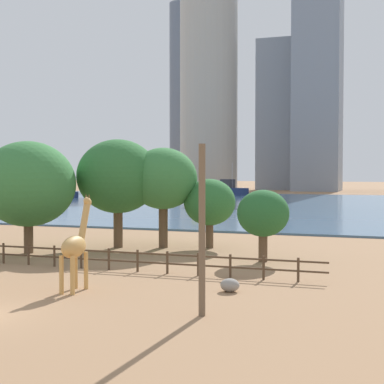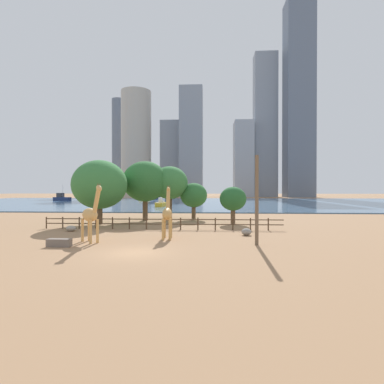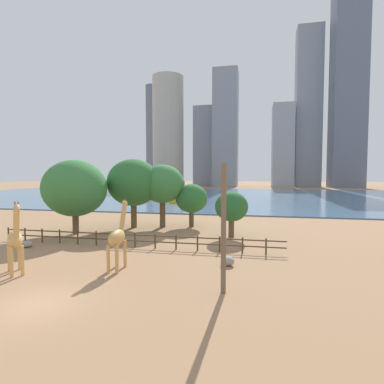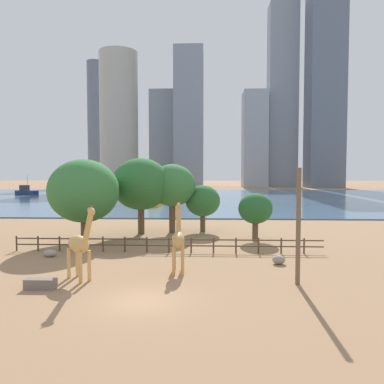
{
  "view_description": "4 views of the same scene",
  "coord_description": "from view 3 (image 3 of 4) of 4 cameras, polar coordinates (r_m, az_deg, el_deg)",
  "views": [
    {
      "loc": [
        16.41,
        -19.26,
        6.0
      ],
      "look_at": [
        -1.9,
        32.84,
        3.89
      ],
      "focal_mm": 55.0,
      "sensor_mm": 36.0,
      "label": 1
    },
    {
      "loc": [
        5.19,
        -20.27,
        4.37
      ],
      "look_at": [
        3.0,
        16.78,
        4.04
      ],
      "focal_mm": 28.0,
      "sensor_mm": 36.0,
      "label": 2
    },
    {
      "loc": [
        10.51,
        -12.55,
        6.44
      ],
      "look_at": [
        1.3,
        31.05,
        3.84
      ],
      "focal_mm": 28.0,
      "sensor_mm": 36.0,
      "label": 3
    },
    {
      "loc": [
        3.46,
        -19.15,
        6.79
      ],
      "look_at": [
        1.39,
        28.5,
        4.24
      ],
      "focal_mm": 35.0,
      "sensor_mm": 36.0,
      "label": 4
    }
  ],
  "objects": [
    {
      "name": "tree_center_broad",
      "position": [
        30.97,
        7.52,
        -2.83
      ],
      "size": [
        3.39,
        3.39,
        4.69
      ],
      "color": "brown",
      "rests_on": "ground"
    },
    {
      "name": "boulder_by_pole",
      "position": [
        21.86,
        6.82,
        -12.92
      ],
      "size": [
        0.95,
        0.87,
        0.66
      ],
      "primitive_type": "ellipsoid",
      "color": "gray",
      "rests_on": "ground"
    },
    {
      "name": "utility_pole",
      "position": [
        16.3,
        6.03,
        -6.98
      ],
      "size": [
        0.28,
        0.28,
        7.05
      ],
      "primitive_type": "cylinder",
      "color": "brown",
      "rests_on": "ground"
    },
    {
      "name": "tree_right_small",
      "position": [
        36.87,
        -0.11,
        -1.26
      ],
      "size": [
        3.95,
        3.95,
        5.29
      ],
      "color": "brown",
      "rests_on": "ground"
    },
    {
      "name": "enclosure_fence",
      "position": [
        27.45,
        -11.83,
        -8.69
      ],
      "size": [
        26.12,
        0.14,
        1.3
      ],
      "color": "#4C3826",
      "rests_on": "ground"
    },
    {
      "name": "skyline_block_left",
      "position": [
        162.95,
        -4.57,
        11.3
      ],
      "size": [
        16.48,
        16.48,
        58.11
      ],
      "primitive_type": "cylinder",
      "color": "#ADA89E",
      "rests_on": "ground"
    },
    {
      "name": "giraffe_tall",
      "position": [
        21.09,
        -13.98,
        -8.29
      ],
      "size": [
        0.96,
        3.01,
        4.77
      ],
      "rotation": [
        0.0,
        0.0,
        1.63
      ],
      "color": "tan",
      "rests_on": "ground"
    },
    {
      "name": "boat_ferry",
      "position": [
        126.5,
        -1.95,
        1.06
      ],
      "size": [
        8.65,
        6.29,
        7.38
      ],
      "rotation": [
        0.0,
        0.0,
        5.82
      ],
      "color": "navy",
      "rests_on": "harbor_water"
    },
    {
      "name": "boat_sailboat",
      "position": [
        115.41,
        -19.11,
        0.53
      ],
      "size": [
        6.86,
        4.05,
        5.82
      ],
      "rotation": [
        0.0,
        0.0,
        6.0
      ],
      "color": "navy",
      "rests_on": "harbor_water"
    },
    {
      "name": "tree_left_small",
      "position": [
        36.83,
        -11.08,
        1.75
      ],
      "size": [
        6.3,
        6.3,
        8.32
      ],
      "color": "brown",
      "rests_on": "ground"
    },
    {
      "name": "giraffe_companion",
      "position": [
        22.56,
        -30.61,
        -7.75
      ],
      "size": [
        2.67,
        2.49,
        4.89
      ],
      "rotation": [
        0.0,
        0.0,
        5.55
      ],
      "color": "tan",
      "rests_on": "ground"
    },
    {
      "name": "boat_tug",
      "position": [
        104.38,
        -4.25,
        0.24
      ],
      "size": [
        3.78,
        4.22,
        1.84
      ],
      "rotation": [
        0.0,
        0.0,
        4.04
      ],
      "color": "gold",
      "rests_on": "harbor_water"
    },
    {
      "name": "boat_barge",
      "position": [
        66.59,
        -2.97,
        -1.42
      ],
      "size": [
        2.17,
        5.01,
        2.15
      ],
      "rotation": [
        0.0,
        0.0,
        4.63
      ],
      "color": "gold",
      "rests_on": "harbor_water"
    },
    {
      "name": "skyline_tower_needle",
      "position": [
        174.12,
        21.26,
        14.66
      ],
      "size": [
        12.92,
        9.78,
        82.63
      ],
      "primitive_type": "cube",
      "color": "gray",
      "rests_on": "ground"
    },
    {
      "name": "harbor_water",
      "position": [
        90.39,
        5.23,
        -0.7
      ],
      "size": [
        180.0,
        86.0,
        0.2
      ],
      "primitive_type": "cube",
      "color": "#476B8C",
      "rests_on": "ground"
    },
    {
      "name": "skyline_tower_short",
      "position": [
        174.11,
        2.8,
        8.53
      ],
      "size": [
        13.07,
        15.45,
        44.46
      ],
      "primitive_type": "cube",
      "color": "gray",
      "rests_on": "ground"
    },
    {
      "name": "tree_right_tall",
      "position": [
        36.68,
        -5.66,
        1.5
      ],
      "size": [
        5.24,
        5.24,
        7.67
      ],
      "color": "brown",
      "rests_on": "ground"
    },
    {
      "name": "ground_plane",
      "position": [
        93.37,
        5.44,
        -0.64
      ],
      "size": [
        400.0,
        400.0,
        0.0
      ],
      "primitive_type": "plane",
      "color": "#9E7551"
    },
    {
      "name": "skyline_block_right",
      "position": [
        166.79,
        16.88,
        8.37
      ],
      "size": [
        10.78,
        14.14,
        42.97
      ],
      "primitive_type": "cube",
      "color": "#939EAD",
      "rests_on": "ground"
    },
    {
      "name": "skyline_block_wide",
      "position": [
        163.98,
        6.44,
        11.8
      ],
      "size": [
        12.84,
        13.92,
        61.27
      ],
      "primitive_type": "cube",
      "color": "gray",
      "rests_on": "ground"
    },
    {
      "name": "tree_left_large",
      "position": [
        34.76,
        -21.41,
        0.67
      ],
      "size": [
        6.8,
        6.8,
        8.04
      ],
      "color": "brown",
      "rests_on": "ground"
    },
    {
      "name": "boulder_near_fence",
      "position": [
        30.58,
        -28.98,
        -8.67
      ],
      "size": [
        1.05,
        0.79,
        0.59
      ],
      "primitive_type": "ellipsoid",
      "color": "gray",
      "rests_on": "ground"
    },
    {
      "name": "skyline_block_central",
      "position": [
        193.62,
        -7.54,
        10.61
      ],
      "size": [
        8.23,
        8.23,
        62.11
      ],
      "primitive_type": "cylinder",
      "color": "slate",
      "rests_on": "ground"
    },
    {
      "name": "skyline_tower_glass",
      "position": [
        173.07,
        27.63,
        18.88
      ],
      "size": [
        14.85,
        13.31,
        107.82
      ],
      "primitive_type": "cube",
      "color": "slate",
      "rests_on": "ground"
    }
  ]
}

